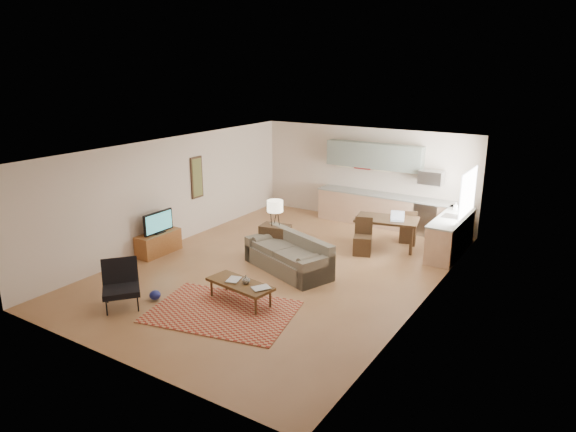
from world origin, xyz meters
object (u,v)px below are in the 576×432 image
Objects in this scene: sofa at (288,254)px; armchair at (121,286)px; dining_table at (386,233)px; tv_credenza at (159,243)px; coffee_table at (240,292)px; console_table at (275,241)px.

armchair is (-1.67, -3.19, 0.05)m from sofa.
dining_table is (1.27, 2.56, -0.01)m from sofa.
armchair is 6.46m from dining_table.
tv_credenza is (-3.21, -0.76, -0.13)m from sofa.
console_table is (-0.80, 2.42, 0.18)m from coffee_table.
armchair is at bearing -114.01° from console_table.
tv_credenza is (-1.53, 2.42, -0.18)m from armchair.
dining_table is (2.95, 5.74, -0.06)m from armchair.
armchair is at bearing -57.65° from tv_credenza.
console_table reaches higher than coffee_table.
console_table is (-0.72, 0.58, -0.00)m from sofa.
coffee_table is 0.91× the size of dining_table.
dining_table reaches higher than coffee_table.
sofa reaches higher than tv_credenza.
coffee_table is 4.56m from dining_table.
coffee_table is at bearing -18.09° from tv_credenza.
sofa reaches higher than coffee_table.
armchair is (-1.76, -1.35, 0.23)m from coffee_table.
dining_table is at bearing 35.11° from console_table.
tv_credenza reaches higher than coffee_table.
tv_credenza is at bearing 72.17° from armchair.
dining_table reaches higher than tv_credenza.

